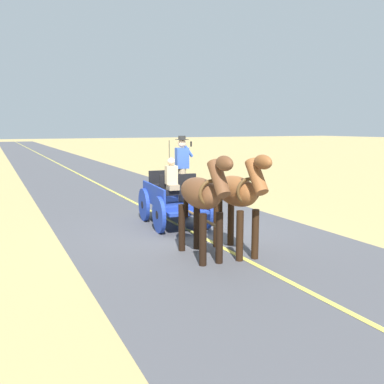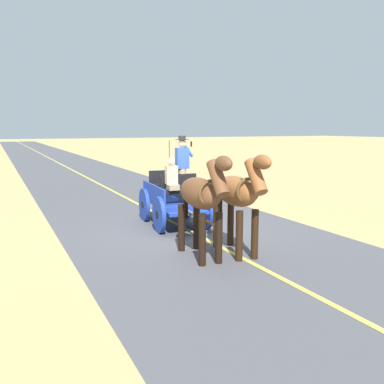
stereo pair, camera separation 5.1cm
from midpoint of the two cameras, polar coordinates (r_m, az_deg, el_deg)
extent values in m
plane|color=tan|center=(10.99, -0.58, -5.39)|extent=(200.00, 200.00, 0.00)
cube|color=#4C4C51|center=(10.98, -0.58, -5.37)|extent=(6.52, 160.00, 0.01)
cube|color=#DBCC4C|center=(10.98, -0.58, -5.34)|extent=(0.12, 160.00, 0.00)
cube|color=#1E3899|center=(11.56, -2.75, -1.33)|extent=(1.39, 2.30, 0.12)
cube|color=#1E3899|center=(11.70, -0.11, 0.20)|extent=(0.25, 2.09, 0.44)
cube|color=#1E3899|center=(11.35, -5.49, -0.12)|extent=(0.25, 2.09, 0.44)
cube|color=#1E3899|center=(10.45, -0.64, -2.98)|extent=(1.10, 0.33, 0.08)
cube|color=#1E3899|center=(12.72, -4.45, -1.23)|extent=(0.73, 0.26, 0.06)
cube|color=black|center=(10.93, -1.77, 0.10)|extent=(1.05, 0.45, 0.14)
cube|color=black|center=(11.07, -2.08, 1.36)|extent=(1.02, 0.17, 0.44)
cube|color=black|center=(11.96, -3.51, 0.86)|extent=(1.05, 0.45, 0.14)
cube|color=black|center=(12.11, -3.78, 2.00)|extent=(1.02, 0.17, 0.44)
cylinder|color=#1E3899|center=(11.11, 1.70, -2.69)|extent=(0.18, 0.97, 0.96)
cylinder|color=black|center=(11.11, 1.70, -2.69)|extent=(0.14, 0.22, 0.21)
cylinder|color=#1E3899|center=(10.68, -4.76, -3.18)|extent=(0.18, 0.97, 0.96)
cylinder|color=black|center=(10.68, -4.76, -3.18)|extent=(0.14, 0.22, 0.21)
cylinder|color=#1E3899|center=(12.52, -1.03, -1.37)|extent=(0.18, 0.97, 0.96)
cylinder|color=black|center=(12.52, -1.03, -1.37)|extent=(0.14, 0.22, 0.21)
cylinder|color=#1E3899|center=(12.14, -6.81, -1.75)|extent=(0.18, 0.97, 0.96)
cylinder|color=black|center=(12.14, -6.81, -1.75)|extent=(0.14, 0.22, 0.21)
cylinder|color=brown|center=(9.55, 1.42, -3.81)|extent=(0.25, 2.00, 0.07)
cylinder|color=black|center=(10.75, -3.30, 3.71)|extent=(0.02, 0.02, 1.30)
cylinder|color=#998466|center=(11.22, -1.51, 1.00)|extent=(0.22, 0.22, 0.90)
cube|color=#2D4C99|center=(11.14, -1.53, 4.72)|extent=(0.36, 0.25, 0.56)
sphere|color=beige|center=(11.12, -1.54, 6.78)|extent=(0.22, 0.22, 0.22)
cylinder|color=black|center=(11.12, -1.54, 7.30)|extent=(0.36, 0.36, 0.01)
cylinder|color=black|center=(11.12, -1.54, 7.55)|extent=(0.20, 0.20, 0.10)
cylinder|color=#2D4C99|center=(11.15, -0.59, 5.66)|extent=(0.27, 0.10, 0.32)
cube|color=black|center=(11.15, -0.26, 6.69)|extent=(0.03, 0.07, 0.14)
cube|color=#998466|center=(10.72, -2.82, 0.68)|extent=(0.31, 0.34, 0.14)
cube|color=tan|center=(10.79, -3.03, 2.39)|extent=(0.32, 0.23, 0.48)
sphere|color=beige|center=(10.76, -3.05, 4.25)|extent=(0.20, 0.20, 0.20)
ellipsoid|color=brown|center=(8.86, 5.91, 0.15)|extent=(0.67, 1.60, 0.64)
cylinder|color=black|center=(8.66, 8.60, -5.83)|extent=(0.15, 0.15, 1.05)
cylinder|color=black|center=(8.48, 6.47, -6.09)|extent=(0.15, 0.15, 1.05)
cylinder|color=black|center=(9.58, 5.25, -4.32)|extent=(0.15, 0.15, 1.05)
cylinder|color=black|center=(9.42, 3.28, -4.53)|extent=(0.15, 0.15, 1.05)
cylinder|color=brown|center=(8.08, 8.76, 2.11)|extent=(0.30, 0.66, 0.73)
ellipsoid|color=brown|center=(7.86, 9.64, 4.12)|extent=(0.26, 0.55, 0.28)
cube|color=black|center=(8.09, 8.70, 2.38)|extent=(0.09, 0.51, 0.56)
cylinder|color=black|center=(9.56, 3.79, -1.01)|extent=(0.11, 0.11, 0.70)
torus|color=brown|center=(8.38, 7.67, 0.17)|extent=(0.55, 0.11, 0.55)
ellipsoid|color=brown|center=(8.52, 0.91, -0.15)|extent=(0.63, 1.58, 0.64)
cylinder|color=black|center=(8.30, 3.63, -6.39)|extent=(0.15, 0.15, 1.05)
cylinder|color=black|center=(8.14, 1.34, -6.67)|extent=(0.15, 0.15, 1.05)
cylinder|color=black|center=(9.25, 0.51, -4.77)|extent=(0.15, 0.15, 1.05)
cylinder|color=black|center=(9.11, -1.58, -4.98)|extent=(0.15, 0.15, 1.05)
cylinder|color=brown|center=(7.71, 3.53, 1.88)|extent=(0.29, 0.66, 0.73)
ellipsoid|color=brown|center=(7.49, 4.33, 3.99)|extent=(0.24, 0.55, 0.28)
cube|color=black|center=(7.73, 3.47, 2.16)|extent=(0.08, 0.50, 0.56)
cylinder|color=black|center=(9.24, -1.01, -1.34)|extent=(0.11, 0.11, 0.70)
torus|color=brown|center=(8.02, 2.54, -0.15)|extent=(0.55, 0.09, 0.55)
camera|label=1|loc=(0.03, -90.14, -0.02)|focal=38.42mm
camera|label=2|loc=(0.03, 89.86, 0.02)|focal=38.42mm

